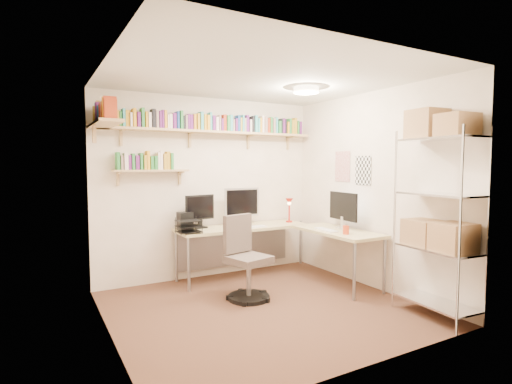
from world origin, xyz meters
TOP-DOWN VIEW (x-y plane):
  - ground at (0.00, 0.00)m, footprint 3.20×3.20m
  - room_shell at (0.00, 0.00)m, footprint 3.24×3.04m
  - wall_shelves at (-0.41, 1.30)m, footprint 3.12×1.09m
  - corner_desk at (0.48, 0.94)m, footprint 2.21×1.83m
  - office_chair at (-0.03, 0.38)m, footprint 0.53×0.54m
  - wire_rack at (1.42, -1.09)m, footprint 0.48×0.87m

SIDE VIEW (x-z plane):
  - ground at x=0.00m, z-range 0.00..0.00m
  - office_chair at x=-0.03m, z-range -0.08..0.90m
  - corner_desk at x=0.48m, z-range 0.09..1.34m
  - wire_rack at x=1.42m, z-range 0.22..2.37m
  - room_shell at x=0.00m, z-range 0.29..2.81m
  - wall_shelves at x=-0.41m, z-range 1.63..2.43m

